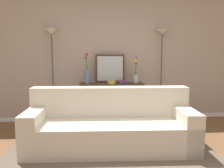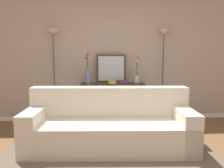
{
  "view_description": "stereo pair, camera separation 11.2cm",
  "coord_description": "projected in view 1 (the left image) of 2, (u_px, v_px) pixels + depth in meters",
  "views": [
    {
      "loc": [
        -0.54,
        -2.55,
        1.38
      ],
      "look_at": [
        -0.18,
        1.38,
        0.88
      ],
      "focal_mm": 37.24,
      "sensor_mm": 36.0,
      "label": 1
    },
    {
      "loc": [
        -0.42,
        -2.55,
        1.38
      ],
      "look_at": [
        -0.18,
        1.38,
        0.88
      ],
      "focal_mm": 37.24,
      "sensor_mm": 36.0,
      "label": 2
    }
  ],
  "objects": [
    {
      "name": "floor_lamp_left",
      "position": [
        52.0,
        50.0,
        4.59
      ],
      "size": [
        0.28,
        0.28,
        1.88
      ],
      "color": "#4C4C51",
      "rests_on": "ground"
    },
    {
      "name": "book_stack",
      "position": [
        123.0,
        82.0,
        4.57
      ],
      "size": [
        0.19,
        0.17,
        0.06
      ],
      "color": "navy",
      "rests_on": "console_table"
    },
    {
      "name": "fruit_bowl",
      "position": [
        112.0,
        82.0,
        4.54
      ],
      "size": [
        0.16,
        0.16,
        0.05
      ],
      "color": "gold",
      "rests_on": "console_table"
    },
    {
      "name": "area_rug",
      "position": [
        111.0,
        151.0,
        3.32
      ],
      "size": [
        2.99,
        1.9,
        0.01
      ],
      "color": "brown",
      "rests_on": "ground"
    },
    {
      "name": "floor_lamp_right",
      "position": [
        162.0,
        49.0,
        4.79
      ],
      "size": [
        0.28,
        0.28,
        1.9
      ],
      "color": "#4C4C51",
      "rests_on": "ground"
    },
    {
      "name": "vase_short_flowers",
      "position": [
        136.0,
        74.0,
        4.66
      ],
      "size": [
        0.1,
        0.12,
        0.53
      ],
      "color": "silver",
      "rests_on": "console_table"
    },
    {
      "name": "back_wall",
      "position": [
        116.0,
        56.0,
        4.9
      ],
      "size": [
        12.0,
        0.15,
        2.71
      ],
      "color": "white",
      "rests_on": "ground"
    },
    {
      "name": "book_row_under_console",
      "position": [
        93.0,
        120.0,
        4.7
      ],
      "size": [
        0.25,
        0.17,
        0.13
      ],
      "color": "#BC3328",
      "rests_on": "ground"
    },
    {
      "name": "wall_mirror",
      "position": [
        110.0,
        68.0,
        4.74
      ],
      "size": [
        0.59,
        0.02,
        0.57
      ],
      "color": "#473323",
      "rests_on": "console_table"
    },
    {
      "name": "console_table",
      "position": [
        112.0,
        96.0,
        4.67
      ],
      "size": [
        1.26,
        0.34,
        0.81
      ],
      "color": "#473323",
      "rests_on": "ground"
    },
    {
      "name": "vase_tall_flowers",
      "position": [
        87.0,
        73.0,
        4.55
      ],
      "size": [
        0.11,
        0.12,
        0.6
      ],
      "color": "#6B84AD",
      "rests_on": "console_table"
    },
    {
      "name": "couch",
      "position": [
        111.0,
        127.0,
        3.44
      ],
      "size": [
        2.45,
        0.99,
        0.88
      ],
      "color": "beige",
      "rests_on": "ground"
    }
  ]
}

